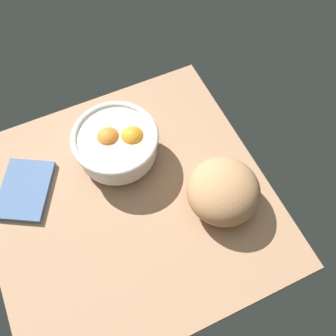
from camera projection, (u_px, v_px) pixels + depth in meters
ground_plane at (130, 203)px, 92.93cm from camera, size 65.34×65.49×3.00cm
fruit_bowl at (117, 143)px, 92.11cm from camera, size 20.89×20.89×10.28cm
bread_loaf at (223, 191)px, 86.70cm from camera, size 22.48×22.40×11.10cm
napkin_folded at (25, 190)px, 92.18cm from camera, size 19.39×17.70×1.45cm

